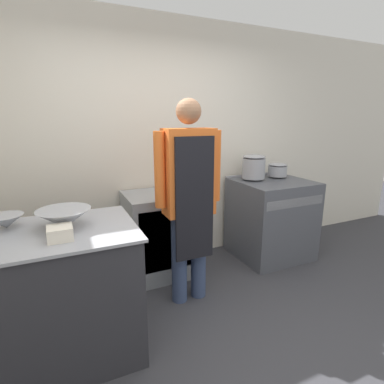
# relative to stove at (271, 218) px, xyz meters

# --- Properties ---
(ground_plane) EXTENTS (14.00, 14.00, 0.00)m
(ground_plane) POSITION_rel_stove_xyz_m (-1.28, -1.28, -0.47)
(ground_plane) COLOR #38383D
(wall_back) EXTENTS (8.00, 0.05, 2.70)m
(wall_back) POSITION_rel_stove_xyz_m (-1.28, 0.47, 0.88)
(wall_back) COLOR silver
(wall_back) RESTS_ON ground_plane
(prep_counter) EXTENTS (1.13, 0.79, 0.94)m
(prep_counter) POSITION_rel_stove_xyz_m (-2.41, -0.70, 0.00)
(prep_counter) COLOR #2D2D33
(prep_counter) RESTS_ON ground_plane
(stove) EXTENTS (0.85, 0.78, 0.96)m
(stove) POSITION_rel_stove_xyz_m (0.00, 0.00, 0.00)
(stove) COLOR #4C4F56
(stove) RESTS_ON ground_plane
(fridge_unit) EXTENTS (0.66, 0.59, 0.89)m
(fridge_unit) POSITION_rel_stove_xyz_m (-1.39, 0.12, -0.02)
(fridge_unit) COLOR #93999E
(fridge_unit) RESTS_ON ground_plane
(person_cook) EXTENTS (0.61, 0.24, 1.81)m
(person_cook) POSITION_rel_stove_xyz_m (-1.28, -0.45, 0.56)
(person_cook) COLOR #38476B
(person_cook) RESTS_ON ground_plane
(mixing_bowl) EXTENTS (0.35, 0.35, 0.13)m
(mixing_bowl) POSITION_rel_stove_xyz_m (-2.29, -0.66, 0.53)
(mixing_bowl) COLOR #9EA0A8
(mixing_bowl) RESTS_ON prep_counter
(small_bowl) EXTENTS (0.23, 0.23, 0.09)m
(small_bowl) POSITION_rel_stove_xyz_m (-2.65, -0.51, 0.51)
(small_bowl) COLOR #9EA0A8
(small_bowl) RESTS_ON prep_counter
(plastic_tub) EXTENTS (0.14, 0.14, 0.08)m
(plastic_tub) POSITION_rel_stove_xyz_m (-2.33, -0.88, 0.51)
(plastic_tub) COLOR silver
(plastic_tub) RESTS_ON prep_counter
(stock_pot) EXTENTS (0.27, 0.27, 0.28)m
(stock_pot) POSITION_rel_stove_xyz_m (-0.19, 0.14, 0.63)
(stock_pot) COLOR #9EA0A8
(stock_pot) RESTS_ON stove
(sauce_pot) EXTENTS (0.23, 0.23, 0.16)m
(sauce_pot) POSITION_rel_stove_xyz_m (0.17, 0.14, 0.57)
(sauce_pot) COLOR #9EA0A8
(sauce_pot) RESTS_ON stove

